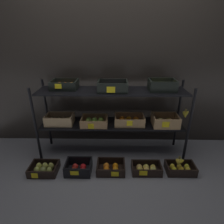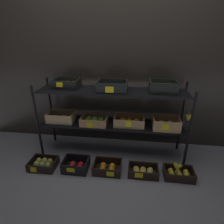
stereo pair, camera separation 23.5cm
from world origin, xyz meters
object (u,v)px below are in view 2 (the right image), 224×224
crate_ground_apple_red (76,166)px  crate_ground_orange (107,168)px  crate_ground_pear (43,164)px  crate_ground_lemon (179,174)px  crate_ground_apple_gold (143,171)px  display_rack (113,109)px  banana_bunch_loose (177,166)px

crate_ground_apple_red → crate_ground_orange: 0.39m
crate_ground_pear → crate_ground_orange: 0.80m
crate_ground_pear → crate_ground_lemon: 1.64m
crate_ground_apple_red → crate_ground_orange: bearing=2.6°
crate_ground_orange → crate_ground_lemon: bearing=-0.0°
crate_ground_apple_gold → crate_ground_lemon: same height
display_rack → banana_bunch_loose: size_ratio=16.66×
crate_ground_pear → crate_ground_lemon: size_ratio=0.96×
crate_ground_pear → crate_ground_lemon: bearing=1.1°
crate_ground_apple_red → crate_ground_orange: crate_ground_apple_red is taller
crate_ground_apple_gold → crate_ground_lemon: size_ratio=1.04×
crate_ground_apple_gold → display_rack: bearing=136.4°
crate_ground_apple_red → crate_ground_apple_gold: crate_ground_apple_red is taller
display_rack → crate_ground_pear: size_ratio=5.93×
crate_ground_apple_red → crate_ground_orange: size_ratio=0.91×
crate_ground_lemon → crate_ground_apple_gold: bearing=-178.9°
crate_ground_pear → crate_ground_apple_red: 0.42m
crate_ground_apple_red → crate_ground_lemon: crate_ground_apple_red is taller
crate_ground_pear → crate_ground_apple_red: bearing=1.9°
display_rack → crate_ground_orange: display_rack is taller
crate_ground_orange → banana_bunch_loose: banana_bunch_loose is taller
crate_ground_apple_red → banana_bunch_loose: size_ratio=2.63×
display_rack → crate_ground_apple_red: (-0.41, -0.39, -0.62)m
crate_ground_apple_red → banana_bunch_loose: 1.20m
crate_ground_pear → banana_bunch_loose: 1.61m
crate_ground_apple_red → crate_ground_lemon: bearing=0.8°
crate_ground_pear → crate_ground_apple_gold: (1.23, 0.02, -0.00)m
crate_ground_pear → crate_ground_apple_gold: crate_ground_apple_gold is taller
crate_ground_lemon → display_rack: bearing=155.2°
display_rack → crate_ground_pear: 1.11m
display_rack → crate_ground_apple_red: 0.84m
display_rack → crate_ground_pear: display_rack is taller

